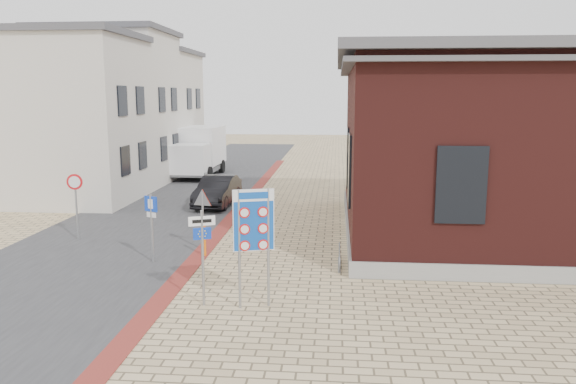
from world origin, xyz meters
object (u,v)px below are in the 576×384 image
(box_truck, at_px, (198,151))
(border_sign, at_px, (254,223))
(parking_sign, at_px, (151,217))
(bollard, at_px, (204,239))
(sedan, at_px, (217,191))
(essen_sign, at_px, (202,243))

(box_truck, xyz_separation_m, border_sign, (7.00, -22.52, 0.54))
(border_sign, distance_m, parking_sign, 5.20)
(box_truck, xyz_separation_m, parking_sign, (3.21, -19.02, -0.16))
(box_truck, relative_size, bollard, 5.34)
(box_truck, height_order, bollard, box_truck)
(sedan, height_order, box_truck, box_truck)
(essen_sign, bearing_deg, parking_sign, 103.34)
(border_sign, bearing_deg, sedan, 88.54)
(box_truck, height_order, essen_sign, box_truck)
(essen_sign, bearing_deg, bollard, 81.04)
(sedan, xyz_separation_m, parking_sign, (-0.09, -9.41, 0.78))
(border_sign, height_order, essen_sign, border_sign)
(sedan, distance_m, border_sign, 13.51)
(essen_sign, distance_m, bollard, 4.54)
(border_sign, xyz_separation_m, essen_sign, (-1.30, 0.00, -0.55))
(box_truck, height_order, parking_sign, box_truck)
(sedan, xyz_separation_m, border_sign, (3.70, -12.91, 1.48))
(bollard, bearing_deg, box_truck, 104.46)
(box_truck, bearing_deg, bollard, -74.50)
(border_sign, bearing_deg, bollard, 100.69)
(box_truck, distance_m, bollard, 18.84)
(sedan, bearing_deg, bollard, -78.25)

